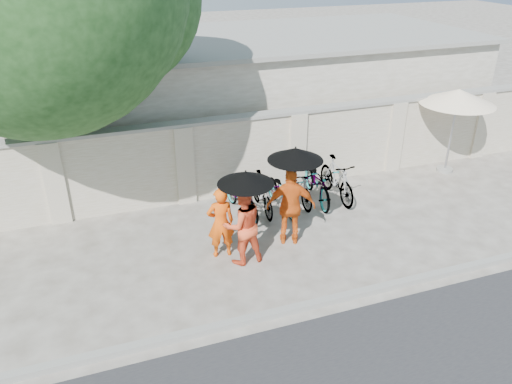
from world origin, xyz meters
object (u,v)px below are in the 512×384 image
object	(u,v)px
patio_umbrella	(458,98)
monk_center	(243,225)
monk_right	(291,206)
monk_left	(221,223)

from	to	relation	value
patio_umbrella	monk_center	bearing A→B (deg)	-161.15
monk_right	patio_umbrella	xyz separation A→B (m)	(5.69, 2.00, 1.27)
patio_umbrella	monk_right	bearing A→B (deg)	-160.60
monk_center	monk_right	size ratio (longest dim) A/B	0.97
monk_left	monk_center	world-z (taller)	monk_center
monk_left	monk_center	xyz separation A→B (m)	(0.36, -0.36, 0.08)
monk_center	monk_left	bearing A→B (deg)	-50.28
monk_left	patio_umbrella	size ratio (longest dim) A/B	0.64
monk_center	patio_umbrella	world-z (taller)	patio_umbrella
monk_center	monk_right	distance (m)	1.25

